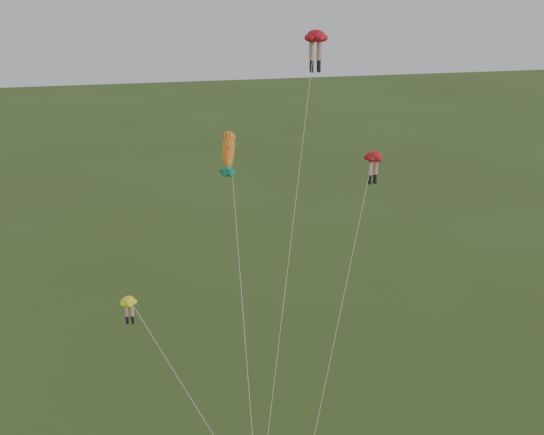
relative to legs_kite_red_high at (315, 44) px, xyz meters
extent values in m
ellipsoid|color=red|center=(0.09, 0.19, 0.50)|extent=(1.75, 1.75, 0.80)
cylinder|color=tan|center=(-0.15, 0.21, -0.44)|extent=(0.35, 0.35, 1.22)
cylinder|color=black|center=(-0.15, 0.21, -1.36)|extent=(0.28, 0.28, 0.61)
cube|color=black|center=(-0.15, 0.21, -1.75)|extent=(0.23, 0.37, 0.18)
cylinder|color=tan|center=(0.33, 0.16, -0.44)|extent=(0.35, 0.35, 1.22)
cylinder|color=black|center=(0.33, 0.16, -1.36)|extent=(0.28, 0.28, 0.61)
cube|color=black|center=(0.33, 0.16, -1.75)|extent=(0.23, 0.37, 0.18)
cylinder|color=silver|center=(-3.31, -6.85, -10.21)|extent=(6.85, 14.11, 22.21)
ellipsoid|color=red|center=(2.45, -4.94, -6.40)|extent=(1.36, 1.36, 0.62)
cylinder|color=tan|center=(2.26, -4.96, -7.12)|extent=(0.27, 0.27, 0.94)
cylinder|color=black|center=(2.26, -4.96, -7.83)|extent=(0.21, 0.21, 0.47)
cube|color=black|center=(2.26, -4.96, -8.13)|extent=(0.18, 0.29, 0.14)
cylinder|color=tan|center=(2.63, -4.92, -7.12)|extent=(0.27, 0.27, 0.94)
cylinder|color=black|center=(2.63, -4.92, -7.83)|extent=(0.21, 0.21, 0.47)
cube|color=black|center=(2.63, -4.92, -8.13)|extent=(0.18, 0.29, 0.14)
cylinder|color=silver|center=(-1.14, -9.99, -13.70)|extent=(7.22, 10.13, 15.23)
ellipsoid|color=#FFF820|center=(-13.08, -9.16, -12.37)|extent=(1.07, 1.07, 0.48)
cylinder|color=tan|center=(-13.22, -9.14, -12.94)|extent=(0.21, 0.21, 0.73)
cylinder|color=black|center=(-13.22, -9.14, -13.48)|extent=(0.17, 0.17, 0.36)
cube|color=black|center=(-13.22, -9.14, -13.72)|extent=(0.15, 0.23, 0.11)
cylinder|color=tan|center=(-12.93, -9.18, -12.94)|extent=(0.21, 0.21, 0.73)
cylinder|color=black|center=(-12.93, -9.18, -13.48)|extent=(0.17, 0.17, 0.36)
cube|color=black|center=(-12.93, -9.18, -13.72)|extent=(0.15, 0.23, 0.11)
cylinder|color=silver|center=(-10.52, -11.57, -16.73)|extent=(5.15, 4.86, 9.19)
ellipsoid|color=gold|center=(-6.41, -3.06, -5.92)|extent=(1.50, 2.78, 2.53)
sphere|color=gold|center=(-6.41, -3.06, -5.92)|extent=(1.17, 1.45, 1.27)
cone|color=#148265|center=(-6.41, -3.06, -5.92)|extent=(0.96, 1.32, 1.21)
cone|color=#148265|center=(-6.41, -3.06, -5.92)|extent=(0.96, 1.32, 1.21)
cone|color=#148265|center=(-6.41, -3.06, -5.92)|extent=(0.55, 0.74, 0.68)
cone|color=#148265|center=(-6.41, -3.06, -5.92)|extent=(0.55, 0.74, 0.68)
cone|color=red|center=(-6.41, -3.06, -5.92)|extent=(0.58, 0.75, 0.67)
cylinder|color=silver|center=(-6.84, -8.85, -13.62)|extent=(0.89, 11.60, 15.41)
camera|label=1|loc=(-12.28, -39.08, 3.36)|focal=40.00mm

